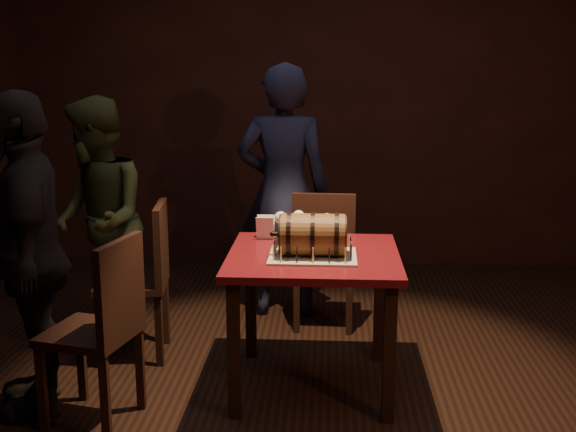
{
  "coord_description": "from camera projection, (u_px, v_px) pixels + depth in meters",
  "views": [
    {
      "loc": [
        0.17,
        -3.63,
        1.76
      ],
      "look_at": [
        -0.05,
        0.05,
        0.95
      ],
      "focal_mm": 45.0,
      "sensor_mm": 36.0,
      "label": 1
    }
  ],
  "objects": [
    {
      "name": "chair_left_front",
      "position": [
        104.0,
        321.0,
        3.46
      ],
      "size": [
        0.48,
        0.48,
        0.93
      ],
      "color": "black",
      "rests_on": "ground"
    },
    {
      "name": "birthday_candles",
      "position": [
        313.0,
        247.0,
        3.72
      ],
      "size": [
        0.4,
        0.3,
        0.09
      ],
      "color": "#F2D691",
      "rests_on": "cake_board"
    },
    {
      "name": "wine_glass_right",
      "position": [
        327.0,
        221.0,
        4.03
      ],
      "size": [
        0.07,
        0.07,
        0.16
      ],
      "color": "silver",
      "rests_on": "pub_table"
    },
    {
      "name": "room_shell",
      "position": [
        297.0,
        131.0,
        3.62
      ],
      "size": [
        5.04,
        5.04,
        2.8
      ],
      "color": "black",
      "rests_on": "ground"
    },
    {
      "name": "menu_card",
      "position": [
        265.0,
        228.0,
        4.1
      ],
      "size": [
        0.1,
        0.05,
        0.13
      ],
      "primitive_type": null,
      "color": "white",
      "rests_on": "pub_table"
    },
    {
      "name": "cake_board",
      "position": [
        313.0,
        256.0,
        3.73
      ],
      "size": [
        0.45,
        0.35,
        0.01
      ],
      "primitive_type": "cube",
      "color": "#A99E88",
      "rests_on": "pub_table"
    },
    {
      "name": "wine_glass_mid",
      "position": [
        299.0,
        218.0,
        4.11
      ],
      "size": [
        0.07,
        0.07,
        0.16
      ],
      "color": "silver",
      "rests_on": "pub_table"
    },
    {
      "name": "chair_back",
      "position": [
        324.0,
        252.0,
        4.69
      ],
      "size": [
        0.42,
        0.42,
        0.93
      ],
      "color": "black",
      "rests_on": "ground"
    },
    {
      "name": "pub_table",
      "position": [
        313.0,
        273.0,
        3.83
      ],
      "size": [
        0.9,
        0.9,
        0.75
      ],
      "color": "#500D14",
      "rests_on": "ground"
    },
    {
      "name": "person_back",
      "position": [
        283.0,
        192.0,
        4.9
      ],
      "size": [
        0.64,
        0.42,
        1.73
      ],
      "primitive_type": "imported",
      "rotation": [
        0.0,
        0.0,
        3.13
      ],
      "color": "#1A1C34",
      "rests_on": "ground"
    },
    {
      "name": "chair_left_rear",
      "position": [
        145.0,
        272.0,
        4.27
      ],
      "size": [
        0.44,
        0.44,
        0.93
      ],
      "color": "black",
      "rests_on": "ground"
    },
    {
      "name": "wine_glass_left",
      "position": [
        281.0,
        219.0,
        4.08
      ],
      "size": [
        0.07,
        0.07,
        0.16
      ],
      "color": "silver",
      "rests_on": "pub_table"
    },
    {
      "name": "person_left_front",
      "position": [
        30.0,
        254.0,
        3.57
      ],
      "size": [
        0.7,
        1.03,
        1.62
      ],
      "primitive_type": "imported",
      "rotation": [
        0.0,
        0.0,
        -1.22
      ],
      "color": "black",
      "rests_on": "ground"
    },
    {
      "name": "barrel_cake",
      "position": [
        313.0,
        235.0,
        3.7
      ],
      "size": [
        0.39,
        0.23,
        0.23
      ],
      "color": "brown",
      "rests_on": "cake_board"
    },
    {
      "name": "person_left_rear",
      "position": [
        97.0,
        222.0,
        4.44
      ],
      "size": [
        0.84,
        0.92,
        1.54
      ],
      "primitive_type": "imported",
      "rotation": [
        0.0,
        0.0,
        -1.14
      ],
      "color": "#3B4321",
      "rests_on": "ground"
    },
    {
      "name": "pint_of_ale",
      "position": [
        293.0,
        231.0,
        3.99
      ],
      "size": [
        0.07,
        0.07,
        0.15
      ],
      "color": "silver",
      "rests_on": "pub_table"
    }
  ]
}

